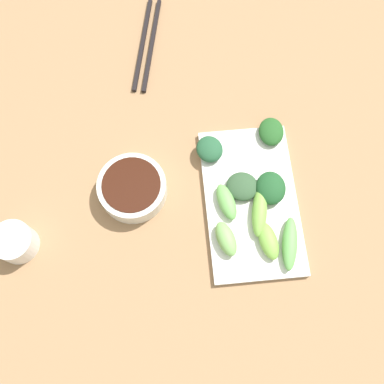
{
  "coord_description": "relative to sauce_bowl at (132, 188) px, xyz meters",
  "views": [
    {
      "loc": [
        -0.07,
        -0.25,
        0.81
      ],
      "look_at": [
        -0.04,
        0.01,
        0.05
      ],
      "focal_mm": 41.56,
      "sensor_mm": 36.0,
      "label": 1
    }
  ],
  "objects": [
    {
      "name": "tabletop",
      "position": [
        0.15,
        -0.03,
        -0.03
      ],
      "size": [
        2.1,
        2.1,
        0.02
      ],
      "primitive_type": "cube",
      "color": "#97704C",
      "rests_on": "ground"
    },
    {
      "name": "sauce_bowl",
      "position": [
        0.0,
        0.0,
        0.0
      ],
      "size": [
        0.13,
        0.13,
        0.04
      ],
      "color": "silver",
      "rests_on": "tabletop"
    },
    {
      "name": "serving_plate",
      "position": [
        0.22,
        -0.04,
        -0.02
      ],
      "size": [
        0.17,
        0.29,
        0.01
      ],
      "primitive_type": "cube",
      "color": "silver",
      "rests_on": "tabletop"
    },
    {
      "name": "broccoli_leafy_0",
      "position": [
        0.14,
        0.06,
        0.0
      ],
      "size": [
        0.06,
        0.07,
        0.02
      ],
      "primitive_type": "ellipsoid",
      "rotation": [
        0.0,
        0.0,
        0.25
      ],
      "color": "#225132",
      "rests_on": "serving_plate"
    },
    {
      "name": "broccoli_stalk_1",
      "position": [
        0.23,
        -0.12,
        0.0
      ],
      "size": [
        0.04,
        0.07,
        0.02
      ],
      "primitive_type": "ellipsoid",
      "rotation": [
        0.0,
        0.0,
        0.17
      ],
      "color": "#73AB40",
      "rests_on": "serving_plate"
    },
    {
      "name": "broccoli_stalk_2",
      "position": [
        0.27,
        -0.13,
        0.0
      ],
      "size": [
        0.05,
        0.1,
        0.02
      ],
      "primitive_type": "ellipsoid",
      "rotation": [
        0.0,
        0.0,
        -0.2
      ],
      "color": "#60A74F",
      "rests_on": "serving_plate"
    },
    {
      "name": "broccoli_leafy_3",
      "position": [
        0.2,
        -0.02,
        0.0
      ],
      "size": [
        0.07,
        0.07,
        0.02
      ],
      "primitive_type": "ellipsoid",
      "rotation": [
        0.0,
        0.0,
        -0.34
      ],
      "color": "#2F4E2F",
      "rests_on": "serving_plate"
    },
    {
      "name": "broccoli_stalk_4",
      "position": [
        0.17,
        -0.04,
        0.0
      ],
      "size": [
        0.05,
        0.08,
        0.02
      ],
      "primitive_type": "ellipsoid",
      "rotation": [
        0.0,
        0.0,
        0.23
      ],
      "color": "#65A750",
      "rests_on": "serving_plate"
    },
    {
      "name": "broccoli_leafy_5",
      "position": [
        0.27,
        0.09,
        -0.0
      ],
      "size": [
        0.05,
        0.06,
        0.02
      ],
      "primitive_type": "ellipsoid",
      "rotation": [
        0.0,
        0.0,
        -0.11
      ],
      "color": "#215220",
      "rests_on": "serving_plate"
    },
    {
      "name": "broccoli_leafy_6",
      "position": [
        0.25,
        -0.02,
        0.0
      ],
      "size": [
        0.06,
        0.07,
        0.03
      ],
      "primitive_type": "ellipsoid",
      "rotation": [
        0.0,
        0.0,
        -0.12
      ],
      "color": "#1C4B24",
      "rests_on": "serving_plate"
    },
    {
      "name": "broccoli_stalk_7",
      "position": [
        0.22,
        -0.07,
        0.0
      ],
      "size": [
        0.04,
        0.1,
        0.02
      ],
      "primitive_type": "ellipsoid",
      "rotation": [
        0.0,
        0.0,
        -0.2
      ],
      "color": "#74AC42",
      "rests_on": "serving_plate"
    },
    {
      "name": "broccoli_stalk_8",
      "position": [
        0.16,
        -0.11,
        0.0
      ],
      "size": [
        0.05,
        0.07,
        0.03
      ],
      "primitive_type": "ellipsoid",
      "rotation": [
        0.0,
        0.0,
        0.26
      ],
      "color": "#75AD58",
      "rests_on": "serving_plate"
    },
    {
      "name": "chopsticks",
      "position": [
        0.05,
        0.33,
        -0.02
      ],
      "size": [
        0.07,
        0.23,
        0.01
      ],
      "rotation": [
        0.0,
        0.0,
        -0.21
      ],
      "color": "black",
      "rests_on": "tabletop"
    },
    {
      "name": "tea_cup",
      "position": [
        -0.21,
        -0.08,
        0.0
      ],
      "size": [
        0.07,
        0.07,
        0.05
      ],
      "primitive_type": "cylinder",
      "color": "silver",
      "rests_on": "tabletop"
    }
  ]
}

